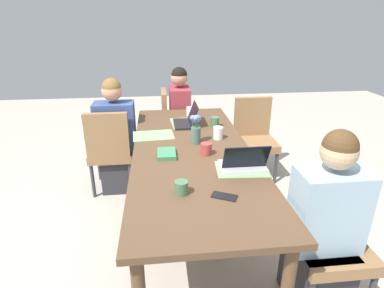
% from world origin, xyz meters
% --- Properties ---
extents(ground_plane, '(10.00, 10.00, 0.00)m').
position_xyz_m(ground_plane, '(0.00, 0.00, 0.00)').
color(ground_plane, '#B2A899').
extents(dining_table, '(2.38, 0.94, 0.75)m').
position_xyz_m(dining_table, '(0.00, 0.00, 0.68)').
color(dining_table, brown).
rests_on(dining_table, ground_plane).
extents(chair_near_left_near, '(0.44, 0.44, 0.90)m').
position_xyz_m(chair_near_left_near, '(-0.73, -0.76, 0.50)').
color(chair_near_left_near, olive).
rests_on(chair_near_left_near, ground_plane).
extents(person_near_left_near, '(0.36, 0.40, 1.19)m').
position_xyz_m(person_near_left_near, '(-0.80, -0.70, 0.53)').
color(person_near_left_near, '#2D2D33').
rests_on(person_near_left_near, ground_plane).
extents(chair_head_left_left_mid, '(0.44, 0.44, 0.90)m').
position_xyz_m(chair_head_left_left_mid, '(-1.50, -0.07, 0.50)').
color(chair_head_left_left_mid, olive).
rests_on(chair_head_left_left_mid, ground_plane).
extents(person_head_left_left_mid, '(0.40, 0.36, 1.19)m').
position_xyz_m(person_head_left_left_mid, '(-1.44, 0.01, 0.53)').
color(person_head_left_left_mid, '#2D2D33').
rests_on(person_head_left_left_mid, ground_plane).
extents(chair_far_left_far, '(0.44, 0.44, 0.90)m').
position_xyz_m(chair_far_left_far, '(0.78, 0.76, 0.50)').
color(chair_far_left_far, olive).
rests_on(chair_far_left_far, ground_plane).
extents(person_far_left_far, '(0.36, 0.40, 1.19)m').
position_xyz_m(person_far_left_far, '(0.85, 0.70, 0.53)').
color(person_far_left_far, '#2D2D33').
rests_on(person_far_left_far, ground_plane).
extents(chair_far_right_near, '(0.44, 0.44, 0.90)m').
position_xyz_m(chair_far_right_near, '(-0.95, 0.82, 0.50)').
color(chair_far_right_near, olive).
rests_on(chair_far_right_near, ground_plane).
extents(flower_vase, '(0.09, 0.09, 0.25)m').
position_xyz_m(flower_vase, '(-0.14, 0.05, 0.89)').
color(flower_vase, '#4C6B60').
rests_on(flower_vase, dining_table).
extents(placemat_near_left_near, '(0.28, 0.38, 0.00)m').
position_xyz_m(placemat_near_left_near, '(-0.36, -0.31, 0.75)').
color(placemat_near_left_near, '#7FAD70').
rests_on(placemat_near_left_near, dining_table).
extents(placemat_head_left_left_mid, '(0.38, 0.29, 0.00)m').
position_xyz_m(placemat_head_left_left_mid, '(-0.67, 0.00, 0.75)').
color(placemat_head_left_left_mid, '#7FAD70').
rests_on(placemat_head_left_left_mid, dining_table).
extents(placemat_far_left_far, '(0.29, 0.38, 0.00)m').
position_xyz_m(placemat_far_left_far, '(0.38, 0.31, 0.75)').
color(placemat_far_left_far, '#7FAD70').
rests_on(placemat_far_left_far, dining_table).
extents(laptop_far_left_far, '(0.22, 0.32, 0.20)m').
position_xyz_m(laptop_far_left_far, '(0.38, 0.32, 0.79)').
color(laptop_far_left_far, silver).
rests_on(laptop_far_left_far, dining_table).
extents(laptop_head_left_left_mid, '(0.32, 0.22, 0.20)m').
position_xyz_m(laptop_head_left_left_mid, '(-0.63, 0.03, 0.79)').
color(laptop_head_left_left_mid, black).
rests_on(laptop_head_left_left_mid, dining_table).
extents(coffee_mug_near_left, '(0.08, 0.08, 0.10)m').
position_xyz_m(coffee_mug_near_left, '(-0.54, 0.28, 0.80)').
color(coffee_mug_near_left, '#47704C').
rests_on(coffee_mug_near_left, dining_table).
extents(coffee_mug_near_right, '(0.09, 0.09, 0.09)m').
position_xyz_m(coffee_mug_near_right, '(0.10, 0.10, 0.79)').
color(coffee_mug_near_right, '#AD3D38').
rests_on(coffee_mug_near_right, dining_table).
extents(coffee_mug_centre_left, '(0.08, 0.08, 0.11)m').
position_xyz_m(coffee_mug_centre_left, '(-0.22, 0.25, 0.80)').
color(coffee_mug_centre_left, white).
rests_on(coffee_mug_centre_left, dining_table).
extents(coffee_mug_centre_right, '(0.08, 0.08, 0.09)m').
position_xyz_m(coffee_mug_centre_right, '(-0.94, 0.08, 0.80)').
color(coffee_mug_centre_right, white).
rests_on(coffee_mug_centre_right, dining_table).
extents(coffee_mug_far_left, '(0.08, 0.08, 0.08)m').
position_xyz_m(coffee_mug_far_left, '(0.66, -0.14, 0.79)').
color(coffee_mug_far_left, '#47704C').
rests_on(coffee_mug_far_left, dining_table).
extents(book_red_cover, '(0.20, 0.14, 0.03)m').
position_xyz_m(book_red_cover, '(0.09, -0.21, 0.77)').
color(book_red_cover, '#3D7F56').
rests_on(book_red_cover, dining_table).
extents(phone_black, '(0.13, 0.17, 0.01)m').
position_xyz_m(phone_black, '(0.73, 0.11, 0.75)').
color(phone_black, black).
rests_on(phone_black, dining_table).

